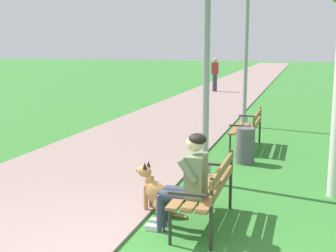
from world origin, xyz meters
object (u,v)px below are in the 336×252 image
(litter_bin, at_px, (245,146))
(pedestrian_distant, at_px, (215,75))
(park_bench_mid, at_px, (249,126))
(park_bench_near, at_px, (208,187))
(person_seated_on_near_bench, at_px, (187,179))
(dog_shepherd, at_px, (159,195))
(lamp_post_mid, at_px, (246,47))
(lamp_post_near, at_px, (207,47))

(litter_bin, relative_size, pedestrian_distant, 0.42)
(park_bench_mid, distance_m, pedestrian_distant, 12.31)
(park_bench_near, relative_size, person_seated_on_near_bench, 1.20)
(litter_bin, height_order, pedestrian_distant, pedestrian_distant)
(pedestrian_distant, bearing_deg, dog_shepherd, -81.70)
(pedestrian_distant, bearing_deg, litter_bin, -76.52)
(dog_shepherd, relative_size, pedestrian_distant, 0.50)
(park_bench_near, bearing_deg, lamp_post_mid, 93.84)
(person_seated_on_near_bench, relative_size, litter_bin, 1.79)
(pedestrian_distant, bearing_deg, park_bench_mid, -75.56)
(lamp_post_mid, xyz_separation_m, pedestrian_distant, (-2.61, 9.11, -1.38))
(park_bench_near, height_order, person_seated_on_near_bench, person_seated_on_near_bench)
(pedestrian_distant, bearing_deg, park_bench_near, -79.34)
(park_bench_near, relative_size, lamp_post_near, 0.34)
(dog_shepherd, distance_m, litter_bin, 3.16)
(lamp_post_near, distance_m, lamp_post_mid, 5.58)
(park_bench_mid, relative_size, lamp_post_near, 0.34)
(park_bench_mid, distance_m, dog_shepherd, 4.41)
(lamp_post_near, xyz_separation_m, lamp_post_mid, (-0.07, 5.58, -0.03))
(person_seated_on_near_bench, bearing_deg, dog_shepherd, 137.29)
(park_bench_mid, relative_size, dog_shepherd, 1.83)
(person_seated_on_near_bench, bearing_deg, park_bench_mid, 88.00)
(person_seated_on_near_bench, distance_m, lamp_post_mid, 7.80)
(litter_bin, bearing_deg, pedestrian_distant, 103.48)
(lamp_post_near, bearing_deg, park_bench_mid, 82.05)
(park_bench_near, relative_size, litter_bin, 2.14)
(litter_bin, xyz_separation_m, pedestrian_distant, (-3.17, 13.21, 0.49))
(dog_shepherd, height_order, litter_bin, dog_shepherd)
(park_bench_mid, height_order, lamp_post_near, lamp_post_near)
(dog_shepherd, xyz_separation_m, litter_bin, (0.79, 3.05, 0.09))
(park_bench_mid, xyz_separation_m, lamp_post_mid, (-0.46, 2.80, 1.71))
(park_bench_mid, height_order, litter_bin, park_bench_mid)
(park_bench_near, height_order, dog_shepherd, park_bench_near)
(person_seated_on_near_bench, bearing_deg, lamp_post_near, 96.10)
(dog_shepherd, bearing_deg, lamp_post_near, 78.86)
(litter_bin, bearing_deg, person_seated_on_near_bench, -94.30)
(dog_shepherd, height_order, lamp_post_near, lamp_post_near)
(park_bench_near, height_order, pedestrian_distant, pedestrian_distant)
(dog_shepherd, xyz_separation_m, lamp_post_mid, (0.24, 7.15, 1.96))
(lamp_post_near, xyz_separation_m, litter_bin, (0.49, 1.48, -1.90))
(park_bench_mid, distance_m, person_seated_on_near_bench, 4.84)
(dog_shepherd, xyz_separation_m, lamp_post_near, (0.31, 1.57, 1.99))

